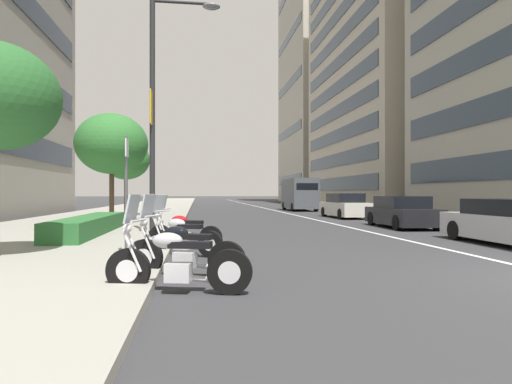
% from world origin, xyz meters
% --- Properties ---
extents(sidewalk_right_plaza, '(160.00, 8.46, 0.15)m').
position_xyz_m(sidewalk_right_plaza, '(30.00, 11.51, 0.07)').
color(sidewalk_right_plaza, gray).
rests_on(sidewalk_right_plaza, ground).
extents(lane_centre_stripe, '(110.00, 0.16, 0.01)m').
position_xyz_m(lane_centre_stripe, '(35.00, 0.00, 0.00)').
color(lane_centre_stripe, silver).
rests_on(lane_centre_stripe, ground).
extents(motorcycle_under_tarp, '(0.73, 2.20, 1.50)m').
position_xyz_m(motorcycle_under_tarp, '(0.27, 6.94, 0.45)').
color(motorcycle_under_tarp, black).
rests_on(motorcycle_under_tarp, ground).
extents(motorcycle_mid_row, '(0.94, 2.13, 1.50)m').
position_xyz_m(motorcycle_mid_row, '(1.50, 6.87, 0.45)').
color(motorcycle_mid_row, black).
rests_on(motorcycle_mid_row, ground).
extents(motorcycle_far_end_row, '(1.10, 1.91, 1.47)m').
position_xyz_m(motorcycle_far_end_row, '(4.24, 7.00, 0.44)').
color(motorcycle_far_end_row, black).
rests_on(motorcycle_far_end_row, ground).
extents(motorcycle_nearest_camera, '(0.96, 2.01, 1.47)m').
position_xyz_m(motorcycle_nearest_camera, '(5.72, 6.99, 0.44)').
color(motorcycle_nearest_camera, black).
rests_on(motorcycle_nearest_camera, ground).
extents(car_far_down_avenue, '(4.35, 2.02, 1.37)m').
position_xyz_m(car_far_down_avenue, '(11.61, -2.28, 0.65)').
color(car_far_down_avenue, black).
rests_on(car_far_down_avenue, ground).
extents(car_mid_block_traffic, '(4.71, 1.89, 1.49)m').
position_xyz_m(car_mid_block_traffic, '(19.11, -2.30, 0.70)').
color(car_mid_block_traffic, beige).
rests_on(car_mid_block_traffic, ground).
extents(delivery_van_ahead, '(5.96, 2.26, 2.73)m').
position_xyz_m(delivery_van_ahead, '(30.33, -2.14, 1.46)').
color(delivery_van_ahead, '#4C5156').
rests_on(delivery_van_ahead, ground).
extents(parking_sign_by_curb, '(0.32, 0.06, 2.61)m').
position_xyz_m(parking_sign_by_curb, '(3.44, 8.17, 1.71)').
color(parking_sign_by_curb, '#47494C').
rests_on(parking_sign_by_curb, sidewalk_right_plaza).
extents(street_lamp_with_banners, '(1.26, 2.35, 7.89)m').
position_xyz_m(street_lamp_with_banners, '(8.42, 7.78, 4.87)').
color(street_lamp_with_banners, '#232326').
rests_on(street_lamp_with_banners, sidewalk_right_plaza).
extents(clipped_hedge_bed, '(6.97, 1.10, 0.57)m').
position_xyz_m(clipped_hedge_bed, '(8.89, 10.22, 0.44)').
color(clipped_hedge_bed, '#28602D').
rests_on(clipped_hedge_bed, sidewalk_right_plaza).
extents(street_tree_near_plaza_corner, '(3.32, 3.32, 5.07)m').
position_xyz_m(street_tree_near_plaza_corner, '(14.51, 10.58, 3.80)').
color(street_tree_near_plaza_corner, '#473323').
rests_on(street_tree_near_plaza_corner, sidewalk_right_plaza).
extents(street_tree_by_lamp_post, '(2.86, 2.86, 4.62)m').
position_xyz_m(street_tree_by_lamp_post, '(20.92, 10.96, 3.54)').
color(street_tree_by_lamp_post, '#473323').
rests_on(street_tree_by_lamp_post, sidewalk_right_plaza).
extents(office_tower_far_left_down_avenue, '(25.55, 21.05, 32.03)m').
position_xyz_m(office_tower_far_left_down_avenue, '(41.59, -19.75, 16.01)').
color(office_tower_far_left_down_avenue, beige).
rests_on(office_tower_far_left_down_avenue, ground).
extents(office_tower_mid_left, '(20.43, 20.53, 48.45)m').
position_xyz_m(office_tower_mid_left, '(67.84, -19.50, 24.23)').
color(office_tower_mid_left, '#B7B2A3').
rests_on(office_tower_mid_left, ground).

